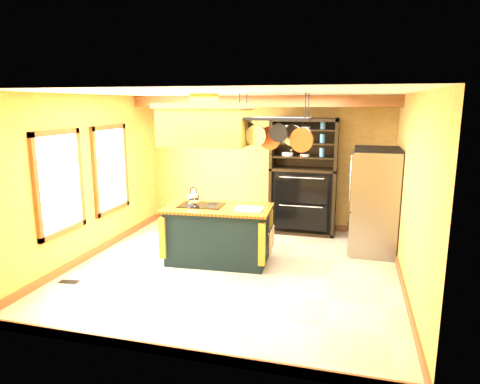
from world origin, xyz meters
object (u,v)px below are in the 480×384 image
at_px(refrigerator, 373,203).
at_px(hutch, 303,189).
at_px(kitchen_island, 218,234).
at_px(range_hood, 205,123).
at_px(pot_rack, 275,127).

xyz_separation_m(refrigerator, hutch, (-1.31, 0.88, 0.01)).
height_order(kitchen_island, refrigerator, refrigerator).
height_order(range_hood, pot_rack, same).
bearing_deg(pot_rack, kitchen_island, 179.96).
bearing_deg(pot_rack, hutch, 83.79).
distance_m(kitchen_island, hutch, 2.35).
bearing_deg(hutch, refrigerator, -33.97).
bearing_deg(kitchen_island, refrigerator, 21.35).
height_order(range_hood, refrigerator, range_hood).
height_order(kitchen_island, hutch, hutch).
distance_m(range_hood, hutch, 2.77).
distance_m(kitchen_island, range_hood, 1.79).
height_order(range_hood, hutch, range_hood).
xyz_separation_m(kitchen_island, pot_rack, (0.92, -0.00, 1.73)).
bearing_deg(range_hood, pot_rack, 0.00).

